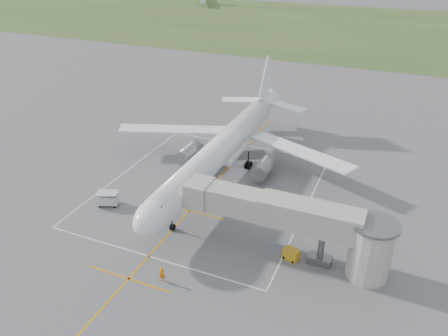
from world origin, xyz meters
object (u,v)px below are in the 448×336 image
at_px(gpu_unit, 291,254).
at_px(baggage_cart, 108,199).
at_px(jet_bridge, 303,223).
at_px(ramp_worker_wing, 206,163).
at_px(airliner, 222,149).
at_px(ramp_worker_nose, 162,274).

xyz_separation_m(gpu_unit, baggage_cart, (-25.62, 1.10, 0.35)).
distance_m(jet_bridge, gpu_unit, 4.22).
relative_size(jet_bridge, gpu_unit, 11.89).
xyz_separation_m(gpu_unit, ramp_worker_wing, (-18.09, 15.81, 0.18)).
bearing_deg(baggage_cart, airliner, 31.64).
height_order(jet_bridge, ramp_worker_wing, jet_bridge).
bearing_deg(ramp_worker_wing, baggage_cart, 106.00).
distance_m(jet_bridge, ramp_worker_wing, 24.58).
relative_size(ramp_worker_nose, ramp_worker_wing, 1.10).
height_order(airliner, gpu_unit, airliner).
bearing_deg(ramp_worker_wing, jet_bridge, -175.78).
bearing_deg(ramp_worker_wing, gpu_unit, -178.03).
xyz_separation_m(airliner, gpu_unit, (14.93, -14.82, -3.76)).
distance_m(jet_bridge, ramp_worker_nose, 15.89).
relative_size(gpu_unit, ramp_worker_wing, 1.21).
relative_size(airliner, jet_bridge, 2.00).
xyz_separation_m(ramp_worker_nose, ramp_worker_wing, (-6.60, 24.57, -0.08)).
relative_size(gpu_unit, ramp_worker_nose, 1.10).
relative_size(gpu_unit, baggage_cart, 0.62).
height_order(airliner, ramp_worker_wing, airliner).
height_order(baggage_cart, ramp_worker_nose, baggage_cart).
bearing_deg(ramp_worker_nose, baggage_cart, 121.34).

